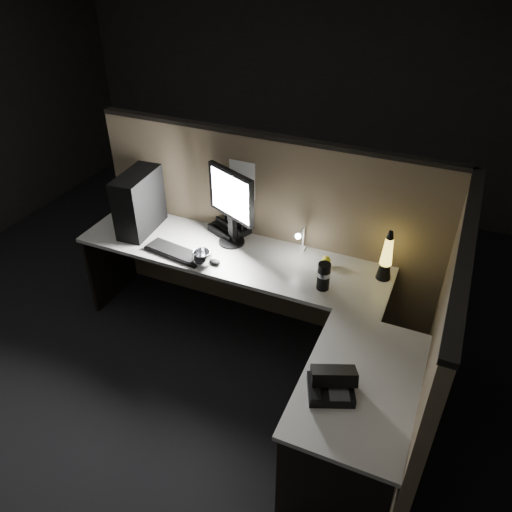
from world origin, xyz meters
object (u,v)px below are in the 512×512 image
at_px(pc_tower, 139,202).
at_px(lava_lamp, 386,259).
at_px(desk_phone, 331,384).
at_px(monitor, 231,200).
at_px(keyboard, 175,252).

bearing_deg(pc_tower, lava_lamp, -0.71).
xyz_separation_m(pc_tower, desk_phone, (1.79, -0.95, -0.18)).
relative_size(lava_lamp, desk_phone, 1.27).
bearing_deg(lava_lamp, monitor, -179.83).
bearing_deg(monitor, keyboard, -110.55).
bearing_deg(pc_tower, monitor, 4.56).
height_order(pc_tower, monitor, monitor).
bearing_deg(monitor, desk_phone, -20.32).
xyz_separation_m(pc_tower, monitor, (0.72, 0.11, 0.12)).
height_order(lava_lamp, desk_phone, lava_lamp).
distance_m(pc_tower, monitor, 0.73).
relative_size(pc_tower, monitor, 0.80).
bearing_deg(desk_phone, monitor, 112.89).
distance_m(pc_tower, desk_phone, 2.03).
xyz_separation_m(monitor, lava_lamp, (1.12, 0.00, -0.20)).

